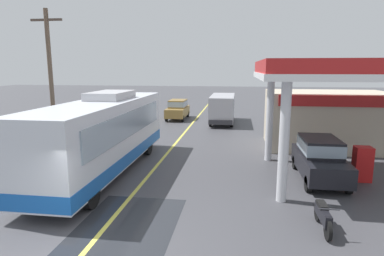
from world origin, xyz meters
The scene contains 11 objects.
ground centered at (0.00, 20.00, 0.00)m, with size 120.00×120.00×0.00m, color #424247.
lane_divider_stripe centered at (0.00, 15.00, 0.00)m, with size 0.16×50.00×0.01m, color #D8CC4C.
wet_puddle_patch centered at (0.62, 2.01, 0.00)m, with size 3.00×4.10×0.01m, color #26282D.
coach_bus_main centered at (-2.14, 6.81, 1.72)m, with size 2.60×11.04×3.69m.
gas_station_roadside centered at (9.27, 11.39, 2.63)m, with size 9.10×11.95×5.10m.
car_at_pump centered at (7.49, 7.15, 1.01)m, with size 1.70×4.20×1.82m.
minibus_opposing_lane centered at (2.60, 21.45, 1.47)m, with size 2.04×6.13×2.44m.
motorcycle_parked_forecourt centered at (6.53, 2.46, 0.44)m, with size 0.55×1.80×0.92m.
pedestrian_near_pump centered at (7.11, 6.36, 0.93)m, with size 0.55×0.22×1.66m.
car_trailing_behind_bus centered at (-1.73, 23.09, 1.01)m, with size 1.70×4.20×1.82m.
utility_pole_roadside centered at (-6.50, 10.00, 4.17)m, with size 1.80×0.24×7.97m.
Camera 1 is at (3.91, -7.03, 4.79)m, focal length 30.28 mm.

